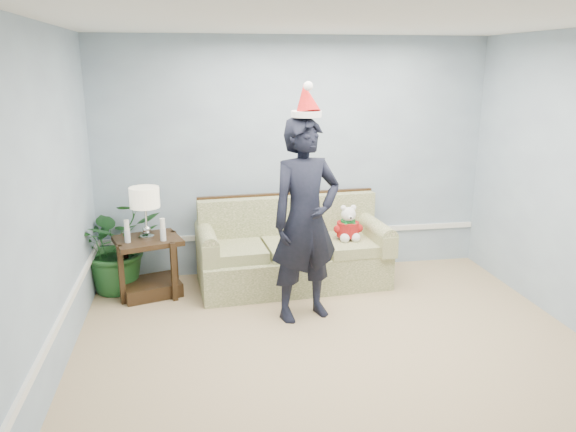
{
  "coord_description": "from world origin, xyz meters",
  "views": [
    {
      "loc": [
        -1.15,
        -3.78,
        2.38
      ],
      "look_at": [
        -0.24,
        1.55,
        0.92
      ],
      "focal_mm": 35.0,
      "sensor_mm": 36.0,
      "label": 1
    }
  ],
  "objects_px": {
    "side_table": "(150,273)",
    "man": "(305,220)",
    "sofa": "(292,253)",
    "table_lamp": "(145,200)",
    "houseplant": "(117,245)",
    "teddy_bear": "(348,227)"
  },
  "relations": [
    {
      "from": "side_table",
      "to": "man",
      "type": "distance_m",
      "value": 1.87
    },
    {
      "from": "man",
      "to": "sofa",
      "type": "bearing_deg",
      "value": 70.39
    },
    {
      "from": "side_table",
      "to": "table_lamp",
      "type": "xyz_separation_m",
      "value": [
        -0.0,
        0.0,
        0.8
      ]
    },
    {
      "from": "sofa",
      "to": "houseplant",
      "type": "xyz_separation_m",
      "value": [
        -1.89,
        0.11,
        0.17
      ]
    },
    {
      "from": "side_table",
      "to": "man",
      "type": "height_order",
      "value": "man"
    },
    {
      "from": "houseplant",
      "to": "teddy_bear",
      "type": "distance_m",
      "value": 2.52
    },
    {
      "from": "table_lamp",
      "to": "teddy_bear",
      "type": "bearing_deg",
      "value": -0.61
    },
    {
      "from": "table_lamp",
      "to": "houseplant",
      "type": "bearing_deg",
      "value": 150.64
    },
    {
      "from": "table_lamp",
      "to": "man",
      "type": "bearing_deg",
      "value": -27.86
    },
    {
      "from": "sofa",
      "to": "houseplant",
      "type": "bearing_deg",
      "value": 172.48
    },
    {
      "from": "table_lamp",
      "to": "houseplant",
      "type": "height_order",
      "value": "table_lamp"
    },
    {
      "from": "teddy_bear",
      "to": "houseplant",
      "type": "bearing_deg",
      "value": 174.79
    },
    {
      "from": "sofa",
      "to": "teddy_bear",
      "type": "bearing_deg",
      "value": -13.49
    },
    {
      "from": "side_table",
      "to": "man",
      "type": "relative_size",
      "value": 0.4
    },
    {
      "from": "side_table",
      "to": "teddy_bear",
      "type": "xyz_separation_m",
      "value": [
        2.16,
        -0.02,
        0.4
      ]
    },
    {
      "from": "side_table",
      "to": "houseplant",
      "type": "relative_size",
      "value": 0.76
    },
    {
      "from": "sofa",
      "to": "table_lamp",
      "type": "xyz_separation_m",
      "value": [
        -1.55,
        -0.08,
        0.7
      ]
    },
    {
      "from": "sofa",
      "to": "side_table",
      "type": "distance_m",
      "value": 1.56
    },
    {
      "from": "table_lamp",
      "to": "man",
      "type": "xyz_separation_m",
      "value": [
        1.52,
        -0.81,
        -0.07
      ]
    },
    {
      "from": "houseplant",
      "to": "man",
      "type": "relative_size",
      "value": 0.53
    },
    {
      "from": "side_table",
      "to": "man",
      "type": "xyz_separation_m",
      "value": [
        1.52,
        -0.8,
        0.73
      ]
    },
    {
      "from": "sofa",
      "to": "side_table",
      "type": "bearing_deg",
      "value": 178.89
    }
  ]
}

